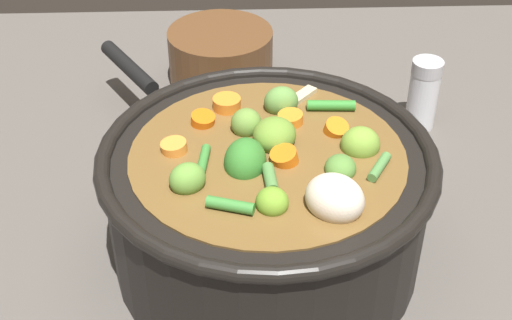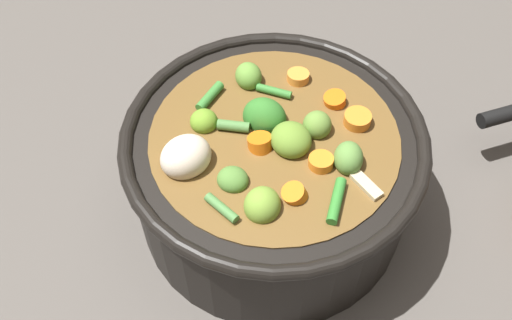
% 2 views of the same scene
% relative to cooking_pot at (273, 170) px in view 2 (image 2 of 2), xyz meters
% --- Properties ---
extents(ground_plane, '(1.10, 1.10, 0.00)m').
position_rel_cooking_pot_xyz_m(ground_plane, '(0.00, -0.00, -0.07)').
color(ground_plane, '#514C47').
extents(cooking_pot, '(0.30, 0.30, 0.15)m').
position_rel_cooking_pot_xyz_m(cooking_pot, '(0.00, 0.00, 0.00)').
color(cooking_pot, black).
rests_on(cooking_pot, ground_plane).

